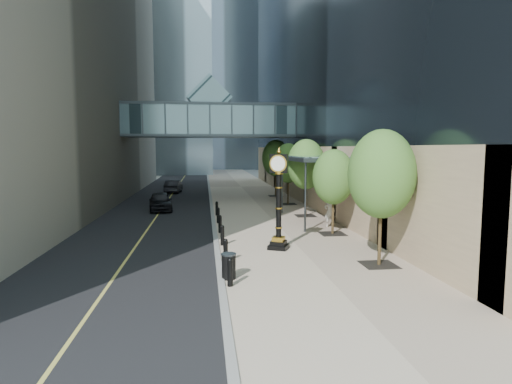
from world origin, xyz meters
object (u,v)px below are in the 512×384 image
trash_bin (229,267)px  car_far (174,186)px  street_clock (279,206)px  pedestrian (330,212)px  car_near (160,201)px

trash_bin → car_far: 32.30m
street_clock → trash_bin: size_ratio=5.28×
street_clock → trash_bin: 5.43m
street_clock → pedestrian: size_ratio=2.53×
street_clock → car_far: size_ratio=1.14×
trash_bin → car_near: bearing=103.2°
trash_bin → street_clock: bearing=59.3°
trash_bin → pedestrian: (6.76, 9.75, 0.49)m
street_clock → car_near: street_clock is taller
trash_bin → car_near: 18.93m
trash_bin → car_near: (-4.32, 18.43, 0.23)m
street_clock → trash_bin: (-2.65, -4.46, -1.61)m
trash_bin → pedestrian: bearing=55.3°
trash_bin → car_far: bearing=97.5°
pedestrian → car_near: pedestrian is taller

